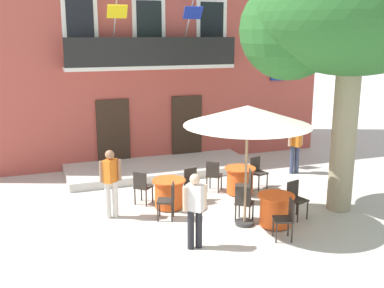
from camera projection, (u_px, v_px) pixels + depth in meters
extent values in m
plane|color=beige|center=(213.00, 213.00, 11.61)|extent=(120.00, 120.00, 0.00)
cube|color=#B24C42|center=(136.00, 52.00, 17.05)|extent=(13.00, 4.00, 7.50)
cube|color=#332319|center=(113.00, 134.00, 15.37)|extent=(1.10, 0.08, 2.30)
cube|color=#332319|center=(187.00, 128.00, 16.23)|extent=(1.10, 0.08, 2.30)
cube|color=silver|center=(80.00, 26.00, 14.25)|extent=(1.10, 0.08, 1.90)
cube|color=black|center=(80.00, 26.00, 14.22)|extent=(0.84, 0.04, 1.60)
cube|color=silver|center=(149.00, 26.00, 14.97)|extent=(1.10, 0.08, 1.90)
cube|color=black|center=(149.00, 26.00, 14.94)|extent=(0.84, 0.04, 1.60)
cube|color=silver|center=(211.00, 26.00, 15.70)|extent=(1.10, 0.08, 1.90)
cube|color=black|center=(212.00, 26.00, 15.67)|extent=(0.84, 0.04, 1.60)
cube|color=silver|center=(152.00, 67.00, 15.02)|extent=(5.60, 0.65, 0.12)
cube|color=black|center=(154.00, 52.00, 14.63)|extent=(5.60, 0.06, 0.90)
cylinder|color=#B2B2B7|center=(115.00, 22.00, 14.13)|extent=(0.04, 0.95, 1.33)
cube|color=yellow|center=(117.00, 11.00, 13.65)|extent=(0.60, 0.29, 0.38)
cylinder|color=#B2B2B7|center=(188.00, 23.00, 14.92)|extent=(0.04, 0.95, 1.33)
cube|color=#192D9E|center=(193.00, 13.00, 14.44)|extent=(0.60, 0.29, 0.38)
cylinder|color=slate|center=(80.00, 63.00, 14.24)|extent=(0.35, 0.35, 0.27)
ellipsoid|color=#4C8E38|center=(79.00, 51.00, 14.15)|extent=(0.45, 0.45, 0.47)
cylinder|color=#47423D|center=(152.00, 61.00, 14.99)|extent=(0.35, 0.35, 0.28)
ellipsoid|color=#38843D|center=(151.00, 50.00, 14.91)|extent=(0.45, 0.45, 0.44)
cylinder|color=slate|center=(217.00, 59.00, 15.74)|extent=(0.26, 0.26, 0.32)
ellipsoid|color=#4C8E38|center=(217.00, 50.00, 15.67)|extent=(0.34, 0.34, 0.30)
cube|color=navy|center=(280.00, 42.00, 16.68)|extent=(0.60, 0.06, 2.80)
cube|color=silver|center=(160.00, 168.00, 15.03)|extent=(6.01, 2.26, 0.25)
cylinder|color=gray|center=(343.00, 142.00, 11.47)|extent=(0.61, 0.61, 3.53)
ellipsoid|color=#286028|center=(354.00, 14.00, 10.75)|extent=(4.84, 4.35, 2.90)
sphere|color=#286028|center=(290.00, 30.00, 10.95)|extent=(2.42, 2.42, 2.42)
cylinder|color=#EA561E|center=(169.00, 194.00, 11.86)|extent=(0.74, 0.74, 0.68)
cylinder|color=#EA561E|center=(169.00, 181.00, 11.77)|extent=(0.86, 0.86, 0.04)
cylinder|color=#2D2823|center=(169.00, 207.00, 11.94)|extent=(0.44, 0.44, 0.03)
cylinder|color=#2D2823|center=(141.00, 193.00, 12.41)|extent=(0.04, 0.04, 0.45)
cylinder|color=#2D2823|center=(152.00, 194.00, 12.27)|extent=(0.04, 0.04, 0.45)
cylinder|color=#2D2823|center=(135.00, 197.00, 12.10)|extent=(0.04, 0.04, 0.45)
cylinder|color=#2D2823|center=(146.00, 198.00, 11.97)|extent=(0.04, 0.04, 0.45)
cube|color=#2D2823|center=(144.00, 187.00, 12.13)|extent=(0.57, 0.57, 0.04)
cube|color=#2D2823|center=(140.00, 180.00, 11.92)|extent=(0.30, 0.29, 0.42)
cylinder|color=#2D2823|center=(158.00, 213.00, 11.01)|extent=(0.04, 0.04, 0.45)
cylinder|color=#2D2823|center=(160.00, 208.00, 11.34)|extent=(0.04, 0.04, 0.45)
cylinder|color=#2D2823|center=(172.00, 213.00, 10.99)|extent=(0.04, 0.04, 0.45)
cylinder|color=#2D2823|center=(173.00, 208.00, 11.32)|extent=(0.04, 0.04, 0.45)
cube|color=#2D2823|center=(166.00, 201.00, 11.11)|extent=(0.53, 0.53, 0.04)
cube|color=#2D2823|center=(173.00, 192.00, 11.05)|extent=(0.19, 0.36, 0.42)
cylinder|color=#2D2823|center=(203.00, 195.00, 12.21)|extent=(0.04, 0.04, 0.45)
cylinder|color=#2D2823|center=(192.00, 197.00, 12.04)|extent=(0.04, 0.04, 0.45)
cylinder|color=#2D2823|center=(196.00, 192.00, 12.50)|extent=(0.04, 0.04, 0.45)
cylinder|color=#2D2823|center=(185.00, 194.00, 12.33)|extent=(0.04, 0.04, 0.45)
cube|color=#2D2823|center=(194.00, 186.00, 12.21)|extent=(0.47, 0.47, 0.04)
cube|color=#2D2823|center=(190.00, 176.00, 12.31)|extent=(0.38, 0.11, 0.42)
cylinder|color=#EA561E|center=(276.00, 211.00, 10.75)|extent=(0.74, 0.74, 0.68)
cylinder|color=#EA561E|center=(276.00, 196.00, 10.66)|extent=(0.86, 0.86, 0.04)
cylinder|color=#2D2823|center=(275.00, 225.00, 10.83)|extent=(0.44, 0.44, 0.03)
cylinder|color=#2D2823|center=(307.00, 210.00, 11.17)|extent=(0.04, 0.04, 0.45)
cylinder|color=#2D2823|center=(298.00, 213.00, 10.97)|extent=(0.04, 0.04, 0.45)
cylinder|color=#2D2823|center=(297.00, 206.00, 11.44)|extent=(0.04, 0.04, 0.45)
cylinder|color=#2D2823|center=(287.00, 209.00, 11.24)|extent=(0.04, 0.04, 0.45)
cube|color=#2D2823|center=(298.00, 200.00, 11.15)|extent=(0.49, 0.49, 0.04)
cube|color=#2D2823|center=(293.00, 189.00, 11.24)|extent=(0.38, 0.14, 0.42)
cylinder|color=#2D2823|center=(239.00, 209.00, 11.25)|extent=(0.04, 0.04, 0.45)
cylinder|color=#2D2823|center=(253.00, 211.00, 11.14)|extent=(0.04, 0.04, 0.45)
cylinder|color=#2D2823|center=(236.00, 214.00, 10.95)|extent=(0.04, 0.04, 0.45)
cylinder|color=#2D2823|center=(249.00, 216.00, 10.83)|extent=(0.04, 0.04, 0.45)
cube|color=#2D2823|center=(245.00, 203.00, 10.98)|extent=(0.56, 0.56, 0.04)
cube|color=#2D2823|center=(243.00, 196.00, 10.77)|extent=(0.31, 0.28, 0.42)
cylinder|color=#2D2823|center=(276.00, 233.00, 9.88)|extent=(0.04, 0.04, 0.45)
cylinder|color=#2D2823|center=(273.00, 227.00, 10.21)|extent=(0.04, 0.04, 0.45)
cylinder|color=#2D2823|center=(292.00, 233.00, 9.89)|extent=(0.04, 0.04, 0.45)
cylinder|color=#2D2823|center=(288.00, 227.00, 10.22)|extent=(0.04, 0.04, 0.45)
cube|color=#2D2823|center=(283.00, 219.00, 10.00)|extent=(0.50, 0.50, 0.04)
cube|color=#2D2823|center=(292.00, 209.00, 9.95)|extent=(0.16, 0.37, 0.42)
cylinder|color=#EA561E|center=(240.00, 181.00, 12.93)|extent=(0.74, 0.74, 0.68)
cylinder|color=#EA561E|center=(240.00, 168.00, 12.84)|extent=(0.86, 0.86, 0.04)
cylinder|color=#2D2823|center=(240.00, 193.00, 13.01)|extent=(0.44, 0.44, 0.03)
cylinder|color=#2D2823|center=(267.00, 181.00, 13.36)|extent=(0.04, 0.04, 0.45)
cylinder|color=#2D2823|center=(259.00, 183.00, 13.17)|extent=(0.04, 0.04, 0.45)
cylinder|color=#2D2823|center=(259.00, 178.00, 13.63)|extent=(0.04, 0.04, 0.45)
cylinder|color=#2D2823|center=(251.00, 181.00, 13.43)|extent=(0.04, 0.04, 0.45)
cube|color=#2D2823|center=(259.00, 173.00, 13.34)|extent=(0.50, 0.50, 0.04)
cube|color=#2D2823|center=(255.00, 164.00, 13.43)|extent=(0.38, 0.15, 0.42)
cylinder|color=#2D2823|center=(210.00, 181.00, 13.39)|extent=(0.04, 0.04, 0.45)
cylinder|color=#2D2823|center=(221.00, 182.00, 13.29)|extent=(0.04, 0.04, 0.45)
cylinder|color=#2D2823|center=(207.00, 185.00, 13.08)|extent=(0.04, 0.04, 0.45)
cylinder|color=#2D2823|center=(218.00, 186.00, 12.98)|extent=(0.04, 0.04, 0.45)
cube|color=#2D2823|center=(214.00, 175.00, 13.13)|extent=(0.56, 0.56, 0.04)
cube|color=#2D2823|center=(213.00, 169.00, 12.91)|extent=(0.33, 0.26, 0.42)
cylinder|color=#2D2823|center=(238.00, 197.00, 12.06)|extent=(0.04, 0.04, 0.45)
cylinder|color=#2D2823|center=(236.00, 193.00, 12.39)|extent=(0.04, 0.04, 0.45)
cylinder|color=#2D2823|center=(250.00, 197.00, 12.07)|extent=(0.04, 0.04, 0.45)
cylinder|color=#2D2823|center=(249.00, 193.00, 12.40)|extent=(0.04, 0.04, 0.45)
cube|color=#2D2823|center=(243.00, 186.00, 12.17)|extent=(0.51, 0.51, 0.04)
cube|color=#2D2823|center=(250.00, 178.00, 12.12)|extent=(0.16, 0.37, 0.42)
cylinder|color=#997A56|center=(246.00, 173.00, 10.60)|extent=(0.06, 0.06, 2.55)
cylinder|color=#333333|center=(244.00, 223.00, 10.88)|extent=(0.44, 0.44, 0.08)
cone|color=silver|center=(248.00, 115.00, 10.28)|extent=(2.90, 2.90, 0.45)
cylinder|color=#384260|center=(292.00, 160.00, 14.78)|extent=(0.14, 0.14, 0.90)
cylinder|color=#384260|center=(297.00, 159.00, 14.84)|extent=(0.14, 0.14, 0.90)
cube|color=orange|center=(296.00, 138.00, 14.64)|extent=(0.36, 0.40, 0.56)
sphere|color=tan|center=(296.00, 125.00, 14.55)|extent=(0.22, 0.22, 0.22)
cylinder|color=tan|center=(290.00, 138.00, 14.57)|extent=(0.09, 0.09, 0.52)
cylinder|color=tan|center=(302.00, 137.00, 14.71)|extent=(0.09, 0.09, 0.52)
cylinder|color=silver|center=(108.00, 200.00, 11.18)|extent=(0.14, 0.14, 0.92)
cylinder|color=silver|center=(115.00, 199.00, 11.24)|extent=(0.14, 0.14, 0.92)
cube|color=orange|center=(110.00, 171.00, 11.04)|extent=(0.40, 0.39, 0.56)
sphere|color=#9E7051|center=(110.00, 155.00, 10.95)|extent=(0.22, 0.22, 0.22)
cylinder|color=#9E7051|center=(101.00, 172.00, 10.97)|extent=(0.09, 0.09, 0.52)
cylinder|color=#9E7051|center=(119.00, 170.00, 11.11)|extent=(0.09, 0.09, 0.52)
cylinder|color=#232328|center=(191.00, 230.00, 9.58)|extent=(0.14, 0.14, 0.84)
cylinder|color=#232328|center=(199.00, 229.00, 9.64)|extent=(0.14, 0.14, 0.84)
cube|color=white|center=(195.00, 198.00, 9.44)|extent=(0.40, 0.39, 0.56)
sphere|color=beige|center=(195.00, 179.00, 9.35)|extent=(0.22, 0.22, 0.22)
cylinder|color=beige|center=(185.00, 199.00, 9.37)|extent=(0.09, 0.09, 0.52)
cylinder|color=beige|center=(205.00, 196.00, 9.52)|extent=(0.09, 0.09, 0.52)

